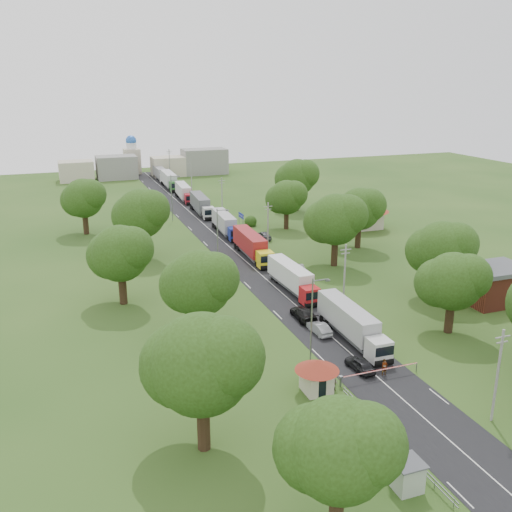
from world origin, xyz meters
name	(u,v)px	position (x,y,z in m)	size (l,w,h in m)	color
ground	(285,296)	(0.00, 0.00, 0.00)	(260.00, 260.00, 0.00)	#274818
road	(240,257)	(0.00, 20.00, 0.00)	(8.00, 200.00, 0.04)	black
boom_barrier	(368,373)	(-1.36, -25.00, 0.89)	(9.22, 0.35, 1.18)	slate
guard_booth	(317,372)	(-7.20, -25.00, 2.16)	(4.40, 4.40, 3.45)	beige
kiosk	(407,475)	(-7.00, -40.00, 1.23)	(2.30, 2.30, 2.41)	#99A593
guard_rail	(391,445)	(-5.00, -35.00, 0.00)	(0.10, 17.00, 1.70)	slate
info_sign	(241,218)	(5.20, 35.00, 3.00)	(0.12, 3.10, 4.10)	slate
pole_0	(498,374)	(5.50, -35.00, 4.68)	(1.60, 0.24, 9.00)	gray
pole_1	(344,276)	(5.50, -7.00, 4.68)	(1.60, 0.24, 9.00)	gray
pole_2	(268,227)	(5.50, 21.00, 4.68)	(1.60, 0.24, 9.00)	gray
pole_3	(222,197)	(5.50, 49.00, 4.68)	(1.60, 0.24, 9.00)	gray
pole_4	(191,177)	(5.50, 77.00, 4.68)	(1.60, 0.24, 9.00)	gray
pole_5	(170,163)	(5.50, 105.00, 4.68)	(1.60, 0.24, 9.00)	gray
lamp_0	(313,318)	(-5.35, -20.00, 5.55)	(2.03, 0.22, 10.00)	slate
lamp_1	(218,236)	(-5.35, 15.00, 5.55)	(2.03, 0.22, 10.00)	slate
lamp_2	(172,196)	(-5.35, 50.00, 5.55)	(2.03, 0.22, 10.00)	slate
tree_2	(452,281)	(13.99, -17.86, 6.60)	(8.00, 8.00, 10.10)	#382616
tree_3	(441,248)	(19.99, -7.84, 7.22)	(8.80, 8.80, 11.07)	#382616
tree_4	(335,219)	(12.99, 10.17, 7.85)	(9.60, 9.60, 12.05)	#382616
tree_5	(359,209)	(21.99, 18.16, 7.22)	(8.80, 8.80, 11.07)	#382616
tree_6	(286,197)	(14.99, 35.14, 6.60)	(8.00, 8.00, 10.10)	#382616
tree_7	(297,177)	(23.99, 50.17, 7.85)	(9.60, 9.60, 12.05)	#382616
tree_8	(338,448)	(-14.01, -41.86, 6.60)	(8.00, 8.00, 10.10)	#382616
tree_9	(201,363)	(-20.01, -29.83, 7.85)	(9.60, 9.60, 12.05)	#382616
tree_10	(199,283)	(-15.01, -9.84, 7.22)	(8.80, 8.80, 11.07)	#382616
tree_11	(120,253)	(-22.01, 5.16, 7.22)	(8.80, 8.80, 11.07)	#382616
tree_12	(140,213)	(-16.01, 25.17, 7.85)	(9.60, 9.60, 12.05)	#382616
tree_13	(83,198)	(-24.01, 45.16, 7.22)	(8.80, 8.80, 11.07)	#382616
house_brick	(494,284)	(26.00, -12.00, 2.65)	(8.60, 6.60, 5.20)	maroon
house_cream	(363,211)	(30.00, 30.00, 3.64)	(10.08, 10.08, 5.80)	beige
distant_town	(151,166)	(0.68, 110.00, 3.49)	(52.00, 8.00, 8.00)	gray
church	(132,157)	(-4.00, 118.00, 5.39)	(5.00, 5.00, 12.30)	beige
truck_0	(351,323)	(1.80, -15.72, 2.09)	(2.65, 14.25, 3.95)	silver
truck_1	(292,278)	(1.74, 1.47, 2.01)	(2.67, 13.72, 3.80)	#B41418
truck_2	(252,245)	(1.70, 18.92, 2.20)	(2.99, 15.00, 4.15)	yellow
truck_3	(225,224)	(2.11, 35.60, 2.09)	(3.10, 14.27, 3.94)	navy
truck_4	(201,204)	(2.08, 54.38, 2.17)	(3.31, 14.81, 4.09)	silver
truck_5	(184,192)	(1.97, 70.93, 2.04)	(3.08, 13.96, 3.85)	#AE1A29
truck_6	(169,180)	(1.94, 88.56, 2.28)	(3.10, 15.50, 4.29)	#266425
truck_7	(160,173)	(2.06, 102.85, 2.02)	(2.49, 13.73, 3.80)	silver
car_lane_front	(360,364)	(-1.00, -22.74, 0.69)	(1.64, 4.07, 1.39)	black
car_lane_mid	(319,328)	(-1.00, -13.00, 0.69)	(1.46, 4.19, 1.38)	gray
car_lane_rear	(304,314)	(-1.00, -8.47, 0.78)	(2.19, 5.38, 1.56)	black
car_verge_near	(297,269)	(5.50, 8.11, 0.81)	(2.68, 5.81, 1.62)	silver
car_verge_far	(264,235)	(7.78, 29.08, 0.78)	(1.84, 4.58, 1.56)	#4E5055
pedestrian_near	(384,367)	(0.87, -24.50, 0.89)	(0.65, 0.43, 1.79)	gray
pedestrian_booth	(334,383)	(-5.50, -25.43, 0.78)	(0.76, 0.59, 1.57)	gray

